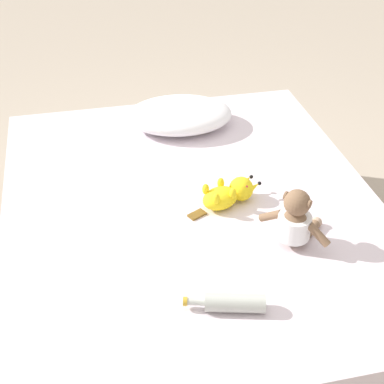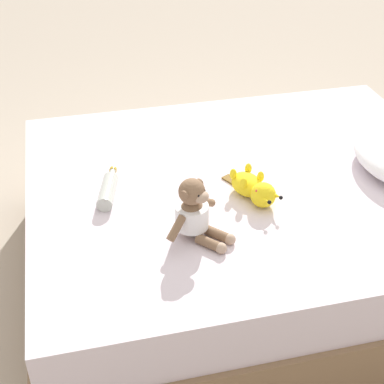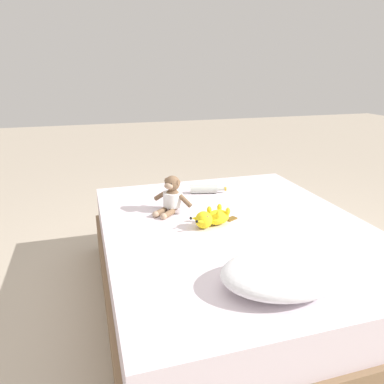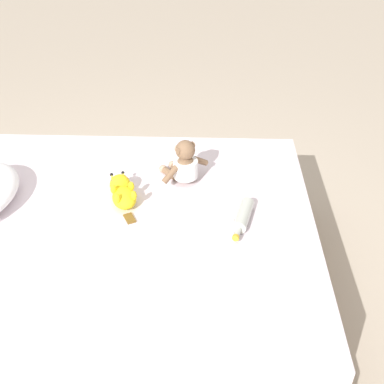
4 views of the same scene
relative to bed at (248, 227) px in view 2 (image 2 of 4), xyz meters
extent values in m
plane|color=#B7A893|center=(0.00, 0.00, -0.25)|extent=(16.00, 16.00, 0.00)
cube|color=#846647|center=(0.00, 0.00, -0.11)|extent=(1.56, 1.91, 0.29)
cube|color=silver|center=(0.00, 0.00, 0.15)|extent=(1.52, 1.86, 0.23)
ellipsoid|color=brown|center=(0.31, -0.33, 0.34)|extent=(0.15, 0.15, 0.15)
cylinder|color=white|center=(0.31, -0.33, 0.34)|extent=(0.17, 0.17, 0.09)
sphere|color=brown|center=(0.31, -0.33, 0.45)|extent=(0.10, 0.10, 0.10)
ellipsoid|color=tan|center=(0.34, -0.30, 0.44)|extent=(0.08, 0.08, 0.04)
sphere|color=black|center=(0.32, -0.29, 0.46)|extent=(0.01, 0.01, 0.01)
sphere|color=black|center=(0.35, -0.32, 0.46)|extent=(0.01, 0.01, 0.01)
cylinder|color=brown|center=(0.28, -0.30, 0.46)|extent=(0.03, 0.03, 0.03)
cylinder|color=brown|center=(0.34, -0.37, 0.46)|extent=(0.03, 0.03, 0.03)
cylinder|color=brown|center=(0.24, -0.26, 0.35)|extent=(0.09, 0.09, 0.08)
cylinder|color=brown|center=(0.37, -0.40, 0.35)|extent=(0.09, 0.09, 0.08)
cylinder|color=brown|center=(0.36, -0.25, 0.28)|extent=(0.10, 0.09, 0.04)
cylinder|color=brown|center=(0.40, -0.29, 0.28)|extent=(0.10, 0.09, 0.04)
sphere|color=tan|center=(0.39, -0.21, 0.28)|extent=(0.04, 0.04, 0.04)
sphere|color=tan|center=(0.43, -0.26, 0.28)|extent=(0.04, 0.04, 0.04)
ellipsoid|color=yellow|center=(0.10, -0.05, 0.30)|extent=(0.18, 0.15, 0.08)
sphere|color=yellow|center=(0.20, -0.02, 0.31)|extent=(0.10, 0.10, 0.10)
cone|color=yellow|center=(0.23, 0.02, 0.32)|extent=(0.07, 0.05, 0.05)
sphere|color=black|center=(0.26, 0.03, 0.33)|extent=(0.02, 0.02, 0.02)
cone|color=yellow|center=(0.25, -0.03, 0.32)|extent=(0.07, 0.05, 0.05)
sphere|color=black|center=(0.28, -0.02, 0.33)|extent=(0.02, 0.02, 0.02)
sphere|color=red|center=(0.19, 0.01, 0.34)|extent=(0.02, 0.02, 0.02)
sphere|color=red|center=(0.21, -0.05, 0.34)|extent=(0.02, 0.02, 0.02)
ellipsoid|color=yellow|center=(0.12, -0.01, 0.34)|extent=(0.04, 0.04, 0.05)
ellipsoid|color=yellow|center=(0.15, -0.08, 0.34)|extent=(0.04, 0.04, 0.05)
ellipsoid|color=yellow|center=(0.05, -0.03, 0.34)|extent=(0.04, 0.04, 0.05)
ellipsoid|color=yellow|center=(0.07, -0.11, 0.34)|extent=(0.04, 0.04, 0.05)
cube|color=brown|center=(0.00, -0.09, 0.26)|extent=(0.08, 0.07, 0.01)
cylinder|color=#B7BCB2|center=(0.01, -0.60, 0.29)|extent=(0.20, 0.11, 0.06)
cylinder|color=#B7BCB2|center=(-0.11, -0.57, 0.29)|extent=(0.06, 0.04, 0.02)
cylinder|color=gold|center=(-0.15, -0.56, 0.29)|extent=(0.02, 0.03, 0.03)
camera|label=1|loc=(-0.40, -1.82, 1.63)|focal=53.12mm
camera|label=2|loc=(1.91, -0.71, 1.57)|focal=53.45mm
camera|label=3|loc=(0.81, 1.80, 1.13)|focal=34.19mm
camera|label=4|loc=(-1.71, -0.43, 1.65)|focal=45.60mm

